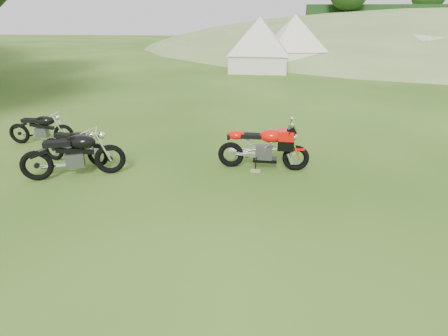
# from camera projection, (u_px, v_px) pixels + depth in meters

# --- Properties ---
(ground) EXTENTS (120.00, 120.00, 0.00)m
(ground) POSITION_uv_depth(u_px,v_px,m) (208.00, 206.00, 6.78)
(ground) COLOR #274D10
(ground) RESTS_ON ground
(sport_motorcycle) EXTENTS (1.96, 0.60, 1.16)m
(sport_motorcycle) POSITION_uv_depth(u_px,v_px,m) (263.00, 144.00, 8.25)
(sport_motorcycle) COLOR red
(sport_motorcycle) RESTS_ON ground
(plywood_board) EXTENTS (0.23, 0.20, 0.02)m
(plywood_board) POSITION_uv_depth(u_px,v_px,m) (255.00, 171.00, 8.31)
(plywood_board) COLOR tan
(plywood_board) RESTS_ON ground
(vintage_moto_a) EXTENTS (1.72, 0.44, 0.90)m
(vintage_moto_a) POSITION_uv_depth(u_px,v_px,m) (41.00, 128.00, 9.89)
(vintage_moto_a) COLOR black
(vintage_moto_a) RESTS_ON ground
(vintage_moto_b) EXTENTS (2.08, 1.15, 1.07)m
(vintage_moto_b) POSITION_uv_depth(u_px,v_px,m) (73.00, 153.00, 7.82)
(vintage_moto_b) COLOR black
(vintage_moto_b) RESTS_ON ground
(vintage_moto_c) EXTENTS (1.75, 0.77, 0.90)m
(vintage_moto_c) POSITION_uv_depth(u_px,v_px,m) (74.00, 145.00, 8.60)
(vintage_moto_c) COLOR black
(vintage_moto_c) RESTS_ON ground
(tent_left) EXTENTS (3.54, 3.54, 2.92)m
(tent_left) POSITION_uv_depth(u_px,v_px,m) (259.00, 46.00, 22.57)
(tent_left) COLOR silver
(tent_left) RESTS_ON ground
(tent_mid) EXTENTS (3.92, 3.92, 2.99)m
(tent_mid) POSITION_uv_depth(u_px,v_px,m) (294.00, 43.00, 24.79)
(tent_mid) COLOR silver
(tent_mid) RESTS_ON ground
(caravan) EXTENTS (4.61, 2.92, 2.00)m
(caravan) POSITION_uv_depth(u_px,v_px,m) (440.00, 52.00, 24.27)
(caravan) COLOR silver
(caravan) RESTS_ON ground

